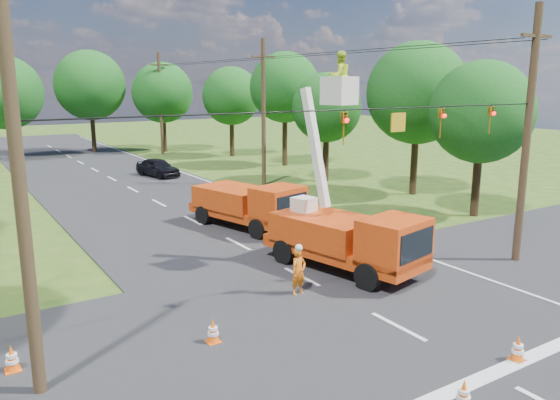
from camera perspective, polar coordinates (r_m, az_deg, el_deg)
ground at (r=33.38m, az=-12.53°, el=-0.38°), size 140.00×140.00×0.00m
road_main at (r=33.38m, az=-12.53°, el=-0.38°), size 12.00×100.00×0.06m
road_cross at (r=18.22m, az=7.75°, el=-10.84°), size 56.00×10.00×0.07m
stop_bar at (r=15.06m, az=21.15°, el=-16.80°), size 9.00×0.45×0.02m
edge_line at (r=35.61m, az=-4.05°, el=0.66°), size 0.12×90.00×0.02m
bucket_truck at (r=20.88m, az=6.97°, el=-2.79°), size 3.70×6.78×8.20m
second_truck at (r=26.94m, az=-3.24°, el=-0.44°), size 3.75×6.59×2.33m
ground_worker at (r=18.63m, az=1.96°, el=-7.50°), size 0.65×0.47×1.64m
distant_car at (r=42.97m, az=-12.65°, el=3.34°), size 2.58×4.45×1.42m
traffic_cone_0 at (r=13.39m, az=18.64°, el=-18.71°), size 0.38×0.38×0.71m
traffic_cone_1 at (r=15.84m, az=23.60°, el=-14.05°), size 0.38×0.38×0.71m
traffic_cone_2 at (r=23.02m, az=0.45°, el=-4.83°), size 0.38×0.38×0.71m
traffic_cone_3 at (r=25.25m, az=-1.77°, el=-3.29°), size 0.38×0.38×0.71m
traffic_cone_4 at (r=15.63m, az=-7.01°, el=-13.44°), size 0.38×0.38×0.71m
traffic_cone_5 at (r=15.65m, az=-26.22°, el=-14.64°), size 0.38×0.38×0.71m
traffic_cone_6 at (r=32.47m, az=-3.13°, el=0.19°), size 0.38×0.38×0.71m
pole_right_near at (r=23.33m, az=24.42°, el=6.22°), size 1.80×0.30×10.00m
pole_right_mid at (r=38.12m, az=-1.74°, el=9.19°), size 1.80×0.30×10.00m
pole_right_far at (r=56.23m, az=-12.38°, el=9.88°), size 1.80×0.30×10.00m
pole_left at (r=13.07m, az=-25.40°, el=-0.45°), size 0.30×0.30×9.00m
signal_span at (r=18.35m, az=13.67°, el=8.05°), size 18.00×0.29×1.07m
tree_right_a at (r=30.83m, az=20.32°, el=8.59°), size 5.40×5.40×8.28m
tree_right_b at (r=35.85m, az=14.19°, el=10.76°), size 6.40×6.40×9.65m
tree_right_c at (r=39.91m, az=4.90°, el=9.58°), size 5.00×5.00×7.83m
tree_right_d at (r=47.34m, az=0.52°, el=11.68°), size 6.00×6.00×9.70m
tree_right_e at (r=53.78m, az=-5.12°, el=10.76°), size 5.60×5.60×8.63m
tree_far_a at (r=56.05m, az=-26.78°, el=9.98°), size 6.60×6.60×9.50m
tree_far_b at (r=59.39m, az=-19.24°, el=11.24°), size 7.00×7.00×10.32m
tree_far_c at (r=58.43m, az=-12.18°, el=10.90°), size 6.20×6.20×9.18m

